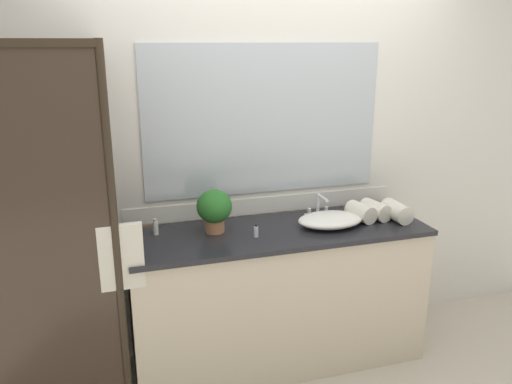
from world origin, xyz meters
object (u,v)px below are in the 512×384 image
(rolled_towel_near_edge, at_px, (397,211))
(rolled_towel_far_edge, at_px, (361,212))
(faucet, at_px, (319,209))
(amenity_bottle_body_wash, at_px, (155,227))
(rolled_towel_middle, at_px, (375,210))
(sink_basin, at_px, (330,220))
(potted_plant, at_px, (214,208))
(amenity_bottle_shampoo, at_px, (256,231))

(rolled_towel_near_edge, bearing_deg, rolled_towel_far_edge, 165.54)
(faucet, distance_m, amenity_bottle_body_wash, 1.04)
(faucet, relative_size, rolled_towel_far_edge, 0.91)
(rolled_towel_middle, distance_m, rolled_towel_far_edge, 0.11)
(sink_basin, xyz_separation_m, rolled_towel_far_edge, (0.22, 0.03, 0.02))
(amenity_bottle_body_wash, bearing_deg, potted_plant, -9.26)
(amenity_bottle_shampoo, bearing_deg, rolled_towel_near_edge, 1.10)
(amenity_bottle_body_wash, bearing_deg, sink_basin, -8.88)
(rolled_towel_near_edge, xyz_separation_m, rolled_towel_far_edge, (-0.22, 0.06, -0.00))
(amenity_bottle_shampoo, height_order, rolled_towel_near_edge, rolled_towel_near_edge)
(amenity_bottle_shampoo, distance_m, rolled_towel_far_edge, 0.71)
(faucet, bearing_deg, sink_basin, -90.00)
(amenity_bottle_shampoo, bearing_deg, rolled_towel_middle, 6.15)
(sink_basin, relative_size, amenity_bottle_body_wash, 4.21)
(rolled_towel_near_edge, bearing_deg, rolled_towel_middle, 147.35)
(sink_basin, xyz_separation_m, rolled_towel_middle, (0.33, 0.04, 0.02))
(sink_basin, relative_size, rolled_towel_far_edge, 2.16)
(amenity_bottle_body_wash, height_order, rolled_towel_far_edge, rolled_towel_far_edge)
(amenity_bottle_body_wash, height_order, amenity_bottle_shampoo, amenity_bottle_body_wash)
(amenity_bottle_shampoo, bearing_deg, faucet, 24.11)
(rolled_towel_near_edge, relative_size, rolled_towel_far_edge, 1.12)
(amenity_bottle_shampoo, xyz_separation_m, rolled_towel_near_edge, (0.93, 0.02, 0.02))
(sink_basin, height_order, rolled_towel_far_edge, rolled_towel_far_edge)
(faucet, relative_size, amenity_bottle_shampoo, 2.19)
(potted_plant, relative_size, rolled_towel_middle, 1.31)
(faucet, bearing_deg, potted_plant, -174.48)
(potted_plant, relative_size, rolled_towel_near_edge, 1.22)
(faucet, height_order, rolled_towel_far_edge, faucet)
(faucet, distance_m, rolled_towel_middle, 0.36)
(faucet, xyz_separation_m, amenity_bottle_shampoo, (-0.49, -0.22, -0.02))
(faucet, relative_size, amenity_bottle_body_wash, 1.77)
(amenity_bottle_body_wash, xyz_separation_m, rolled_towel_far_edge, (1.26, -0.13, 0.01))
(sink_basin, bearing_deg, rolled_towel_far_edge, 7.83)
(potted_plant, distance_m, amenity_bottle_shampoo, 0.28)
(amenity_bottle_body_wash, distance_m, rolled_towel_near_edge, 1.49)
(faucet, height_order, potted_plant, potted_plant)
(sink_basin, xyz_separation_m, amenity_bottle_body_wash, (-1.04, 0.16, 0.01))
(potted_plant, bearing_deg, rolled_towel_near_edge, -6.62)
(rolled_towel_middle, height_order, rolled_towel_far_edge, same)
(rolled_towel_middle, bearing_deg, rolled_towel_near_edge, -32.65)
(faucet, bearing_deg, rolled_towel_middle, -21.17)
(sink_basin, height_order, rolled_towel_middle, rolled_towel_middle)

